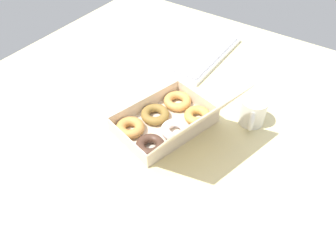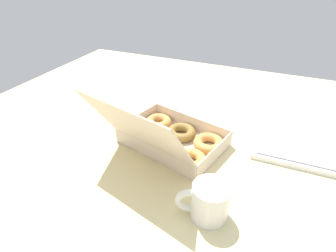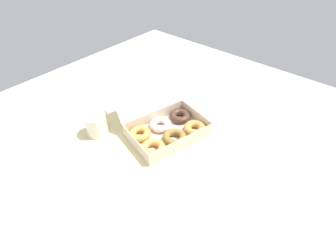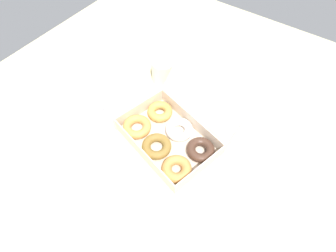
{
  "view_description": "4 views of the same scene",
  "coord_description": "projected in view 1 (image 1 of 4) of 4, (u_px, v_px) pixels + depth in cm",
  "views": [
    {
      "loc": [
        67.14,
        45.13,
        83.51
      ],
      "look_at": [
        -0.38,
        -0.97,
        3.01
      ],
      "focal_mm": 35.0,
      "sensor_mm": 36.0,
      "label": 1
    },
    {
      "loc": [
        -29.75,
        65.78,
        55.36
      ],
      "look_at": [
        0.23,
        -5.32,
        5.91
      ],
      "focal_mm": 28.0,
      "sensor_mm": 36.0,
      "label": 2
    },
    {
      "loc": [
        -69.38,
        -61.41,
        79.55
      ],
      "look_at": [
        -1.92,
        -3.69,
        4.63
      ],
      "focal_mm": 28.0,
      "sensor_mm": 36.0,
      "label": 3
    },
    {
      "loc": [
        26.74,
        -45.21,
        81.45
      ],
      "look_at": [
        -4.3,
        -0.82,
        4.42
      ],
      "focal_mm": 28.0,
      "sensor_mm": 36.0,
      "label": 4
    }
  ],
  "objects": [
    {
      "name": "coffee_mug",
      "position": [
        253.0,
        112.0,
        1.17
      ],
      "size": [
        13.17,
        9.42,
        9.85
      ],
      "color": "white",
      "rests_on": "ground_plane"
    },
    {
      "name": "keyboard",
      "position": [
        207.0,
        56.0,
        1.5
      ],
      "size": [
        43.73,
        14.88,
        2.2
      ],
      "color": "white",
      "rests_on": "ground_plane"
    },
    {
      "name": "ground_plane",
      "position": [
        170.0,
        136.0,
        1.17
      ],
      "size": [
        180.0,
        180.0,
        2.0
      ],
      "primitive_type": "cube",
      "color": "beige"
    },
    {
      "name": "donut_box",
      "position": [
        168.0,
        121.0,
        1.16
      ],
      "size": [
        41.52,
        42.62,
        25.27
      ],
      "color": "beige",
      "rests_on": "ground_plane"
    },
    {
      "name": "paper_napkin",
      "position": [
        84.0,
        126.0,
        1.19
      ],
      "size": [
        15.14,
        14.58,
        0.15
      ],
      "primitive_type": "cube",
      "rotation": [
        0.0,
        0.0,
        -0.56
      ],
      "color": "white",
      "rests_on": "ground_plane"
    }
  ]
}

